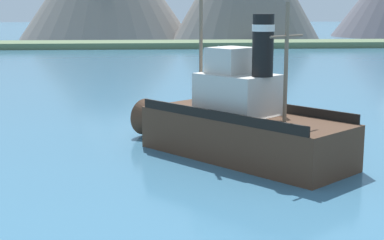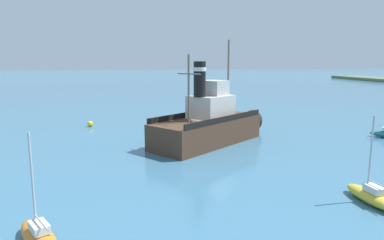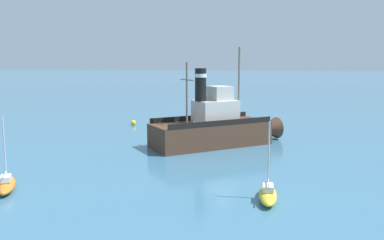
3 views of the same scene
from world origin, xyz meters
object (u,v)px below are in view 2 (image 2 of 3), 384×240
Objects in this scene: sailboat_yellow at (371,196)px; mooring_buoy at (90,124)px; old_tugboat at (211,124)px; sailboat_orange at (39,235)px.

sailboat_yellow reaches higher than mooring_buoy.
mooring_buoy is (-10.31, -12.74, -1.48)m from old_tugboat.
old_tugboat reaches higher than sailboat_yellow.
mooring_buoy is at bearing -144.58° from sailboat_yellow.
mooring_buoy is at bearing -128.97° from old_tugboat.
sailboat_yellow is 7.07× the size of mooring_buoy.
old_tugboat is 16.46m from mooring_buoy.
old_tugboat is at bearing -159.98° from sailboat_yellow.
sailboat_orange is (17.33, -11.35, -1.40)m from old_tugboat.
old_tugboat is 19.06× the size of mooring_buoy.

